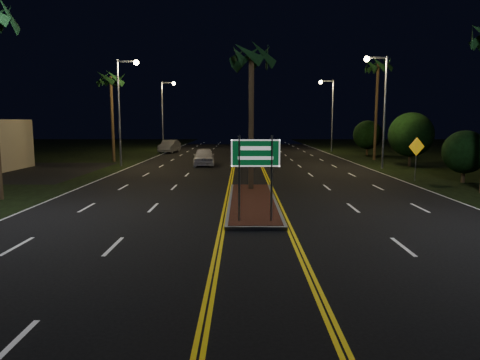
{
  "coord_description": "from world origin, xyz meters",
  "views": [
    {
      "loc": [
        -0.5,
        -12.86,
        3.86
      ],
      "look_at": [
        -0.56,
        1.36,
        1.9
      ],
      "focal_mm": 32.0,
      "sensor_mm": 36.0,
      "label": 1
    }
  ],
  "objects_px": {
    "streetlight_left_far": "(165,107)",
    "streetlight_right_mid": "(380,99)",
    "streetlight_right_far": "(330,107)",
    "shrub_near": "(465,152)",
    "shrub_mid": "(411,135)",
    "palm_right_far": "(378,67)",
    "palm_left_far": "(111,79)",
    "highway_sign": "(256,161)",
    "car_far": "(169,145)",
    "car_near": "(204,155)",
    "shrub_far": "(368,135)",
    "palm_median": "(251,56)",
    "median_island": "(252,202)",
    "streetlight_left_mid": "(123,100)",
    "warning_sign": "(416,152)"
  },
  "relations": [
    {
      "from": "palm_right_far",
      "to": "shrub_far",
      "type": "xyz_separation_m",
      "value": [
        1.0,
        6.0,
        -6.81
      ]
    },
    {
      "from": "median_island",
      "to": "shrub_near",
      "type": "bearing_deg",
      "value": 27.41
    },
    {
      "from": "streetlight_left_far",
      "to": "shrub_near",
      "type": "height_order",
      "value": "streetlight_left_far"
    },
    {
      "from": "median_island",
      "to": "palm_median",
      "type": "distance_m",
      "value": 8.0
    },
    {
      "from": "shrub_near",
      "to": "highway_sign",
      "type": "bearing_deg",
      "value": -140.31
    },
    {
      "from": "palm_left_far",
      "to": "car_near",
      "type": "relative_size",
      "value": 1.64
    },
    {
      "from": "streetlight_right_mid",
      "to": "streetlight_left_mid",
      "type": "bearing_deg",
      "value": 174.62
    },
    {
      "from": "streetlight_left_mid",
      "to": "car_near",
      "type": "relative_size",
      "value": 1.67
    },
    {
      "from": "streetlight_right_far",
      "to": "shrub_near",
      "type": "relative_size",
      "value": 2.73
    },
    {
      "from": "car_far",
      "to": "car_near",
      "type": "bearing_deg",
      "value": -62.49
    },
    {
      "from": "streetlight_left_mid",
      "to": "car_near",
      "type": "distance_m",
      "value": 8.29
    },
    {
      "from": "streetlight_left_mid",
      "to": "streetlight_left_far",
      "type": "height_order",
      "value": "same"
    },
    {
      "from": "streetlight_right_mid",
      "to": "median_island",
      "type": "bearing_deg",
      "value": -125.28
    },
    {
      "from": "palm_left_far",
      "to": "shrub_mid",
      "type": "bearing_deg",
      "value": -8.49
    },
    {
      "from": "streetlight_right_far",
      "to": "palm_right_far",
      "type": "height_order",
      "value": "palm_right_far"
    },
    {
      "from": "highway_sign",
      "to": "palm_median",
      "type": "height_order",
      "value": "palm_median"
    },
    {
      "from": "palm_median",
      "to": "shrub_mid",
      "type": "height_order",
      "value": "palm_median"
    },
    {
      "from": "streetlight_left_mid",
      "to": "streetlight_right_far",
      "type": "relative_size",
      "value": 1.0
    },
    {
      "from": "streetlight_right_mid",
      "to": "shrub_far",
      "type": "height_order",
      "value": "streetlight_right_mid"
    },
    {
      "from": "highway_sign",
      "to": "streetlight_right_mid",
      "type": "relative_size",
      "value": 0.36
    },
    {
      "from": "palm_right_far",
      "to": "shrub_mid",
      "type": "bearing_deg",
      "value": -78.69
    },
    {
      "from": "median_island",
      "to": "shrub_far",
      "type": "distance_m",
      "value": 32.19
    },
    {
      "from": "car_near",
      "to": "streetlight_right_far",
      "type": "bearing_deg",
      "value": 45.79
    },
    {
      "from": "streetlight_right_mid",
      "to": "shrub_far",
      "type": "relative_size",
      "value": 2.27
    },
    {
      "from": "shrub_far",
      "to": "car_far",
      "type": "height_order",
      "value": "shrub_far"
    },
    {
      "from": "shrub_near",
      "to": "car_far",
      "type": "height_order",
      "value": "shrub_near"
    },
    {
      "from": "highway_sign",
      "to": "streetlight_right_far",
      "type": "distance_m",
      "value": 40.74
    },
    {
      "from": "median_island",
      "to": "palm_left_far",
      "type": "relative_size",
      "value": 1.16
    },
    {
      "from": "median_island",
      "to": "shrub_mid",
      "type": "distance_m",
      "value": 22.18
    },
    {
      "from": "streetlight_right_mid",
      "to": "palm_left_far",
      "type": "height_order",
      "value": "streetlight_right_mid"
    },
    {
      "from": "median_island",
      "to": "car_far",
      "type": "distance_m",
      "value": 34.53
    },
    {
      "from": "highway_sign",
      "to": "palm_median",
      "type": "relative_size",
      "value": 0.39
    },
    {
      "from": "highway_sign",
      "to": "palm_right_far",
      "type": "distance_m",
      "value": 30.81
    },
    {
      "from": "car_far",
      "to": "streetlight_left_far",
      "type": "bearing_deg",
      "value": 113.77
    },
    {
      "from": "median_island",
      "to": "shrub_near",
      "type": "relative_size",
      "value": 3.11
    },
    {
      "from": "streetlight_left_far",
      "to": "streetlight_right_mid",
      "type": "distance_m",
      "value": 30.57
    },
    {
      "from": "streetlight_left_mid",
      "to": "streetlight_left_far",
      "type": "xyz_separation_m",
      "value": [
        0.0,
        20.0,
        0.0
      ]
    },
    {
      "from": "warning_sign",
      "to": "streetlight_right_far",
      "type": "bearing_deg",
      "value": 73.41
    },
    {
      "from": "streetlight_right_far",
      "to": "shrub_near",
      "type": "height_order",
      "value": "streetlight_right_far"
    },
    {
      "from": "car_near",
      "to": "car_far",
      "type": "relative_size",
      "value": 1.0
    },
    {
      "from": "shrub_mid",
      "to": "car_far",
      "type": "xyz_separation_m",
      "value": [
        -23.5,
        16.19,
        -1.83
      ]
    },
    {
      "from": "palm_right_far",
      "to": "car_far",
      "type": "height_order",
      "value": "palm_right_far"
    },
    {
      "from": "palm_right_far",
      "to": "shrub_far",
      "type": "bearing_deg",
      "value": 80.54
    },
    {
      "from": "streetlight_left_far",
      "to": "palm_median",
      "type": "distance_m",
      "value": 35.18
    },
    {
      "from": "shrub_mid",
      "to": "palm_right_far",
      "type": "bearing_deg",
      "value": 101.31
    },
    {
      "from": "streetlight_left_mid",
      "to": "warning_sign",
      "type": "bearing_deg",
      "value": -23.2
    },
    {
      "from": "streetlight_right_far",
      "to": "palm_median",
      "type": "height_order",
      "value": "streetlight_right_far"
    },
    {
      "from": "palm_median",
      "to": "shrub_near",
      "type": "bearing_deg",
      "value": 14.53
    },
    {
      "from": "palm_right_far",
      "to": "car_near",
      "type": "height_order",
      "value": "palm_right_far"
    },
    {
      "from": "warning_sign",
      "to": "streetlight_left_far",
      "type": "bearing_deg",
      "value": 109.29
    }
  ]
}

